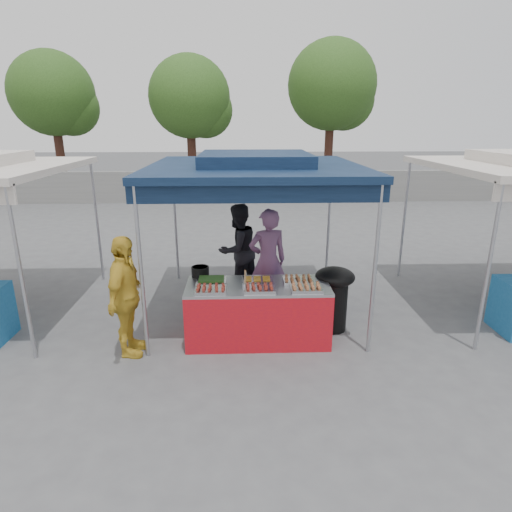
{
  "coord_description": "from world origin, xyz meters",
  "views": [
    {
      "loc": [
        -0.22,
        -5.66,
        3.03
      ],
      "look_at": [
        0.0,
        0.6,
        1.05
      ],
      "focal_mm": 30.0,
      "sensor_mm": 36.0,
      "label": 1
    }
  ],
  "objects_px": {
    "cooking_pot": "(200,272)",
    "helper_man": "(238,250)",
    "vendor_table": "(258,313)",
    "wok_burner": "(334,293)",
    "vendor_woman": "(268,261)",
    "customer_person": "(126,297)"
  },
  "relations": [
    {
      "from": "cooking_pot",
      "to": "helper_man",
      "type": "height_order",
      "value": "helper_man"
    },
    {
      "from": "vendor_table",
      "to": "helper_man",
      "type": "relative_size",
      "value": 1.2
    },
    {
      "from": "cooking_pot",
      "to": "helper_man",
      "type": "bearing_deg",
      "value": 68.93
    },
    {
      "from": "vendor_table",
      "to": "helper_man",
      "type": "height_order",
      "value": "helper_man"
    },
    {
      "from": "wok_burner",
      "to": "vendor_woman",
      "type": "bearing_deg",
      "value": 156.95
    },
    {
      "from": "cooking_pot",
      "to": "wok_burner",
      "type": "height_order",
      "value": "cooking_pot"
    },
    {
      "from": "wok_burner",
      "to": "customer_person",
      "type": "bearing_deg",
      "value": -154.19
    },
    {
      "from": "cooking_pot",
      "to": "vendor_woman",
      "type": "distance_m",
      "value": 1.21
    },
    {
      "from": "vendor_table",
      "to": "wok_burner",
      "type": "relative_size",
      "value": 2.03
    },
    {
      "from": "wok_burner",
      "to": "helper_man",
      "type": "relative_size",
      "value": 0.59
    },
    {
      "from": "vendor_woman",
      "to": "customer_person",
      "type": "relative_size",
      "value": 1.05
    },
    {
      "from": "vendor_woman",
      "to": "customer_person",
      "type": "xyz_separation_m",
      "value": [
        -1.95,
        -1.33,
        -0.04
      ]
    },
    {
      "from": "vendor_table",
      "to": "wok_burner",
      "type": "xyz_separation_m",
      "value": [
        1.15,
        0.29,
        0.16
      ]
    },
    {
      "from": "cooking_pot",
      "to": "vendor_woman",
      "type": "relative_size",
      "value": 0.15
    },
    {
      "from": "wok_burner",
      "to": "cooking_pot",
      "type": "bearing_deg",
      "value": -168.31
    },
    {
      "from": "vendor_table",
      "to": "vendor_woman",
      "type": "xyz_separation_m",
      "value": [
        0.2,
        1.0,
        0.44
      ]
    },
    {
      "from": "cooking_pot",
      "to": "vendor_woman",
      "type": "xyz_separation_m",
      "value": [
        1.03,
        0.64,
        -0.06
      ]
    },
    {
      "from": "customer_person",
      "to": "wok_burner",
      "type": "bearing_deg",
      "value": -72.17
    },
    {
      "from": "vendor_woman",
      "to": "customer_person",
      "type": "distance_m",
      "value": 2.36
    },
    {
      "from": "cooking_pot",
      "to": "customer_person",
      "type": "height_order",
      "value": "customer_person"
    },
    {
      "from": "customer_person",
      "to": "cooking_pot",
      "type": "bearing_deg",
      "value": -47.25
    },
    {
      "from": "vendor_table",
      "to": "vendor_woman",
      "type": "height_order",
      "value": "vendor_woman"
    }
  ]
}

